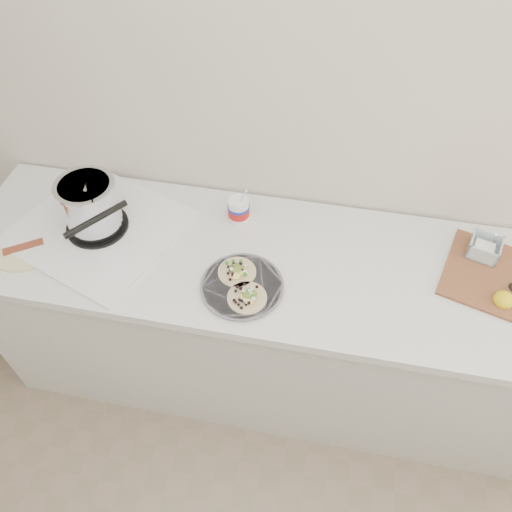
% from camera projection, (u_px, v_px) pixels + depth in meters
% --- Properties ---
extents(counter, '(2.44, 0.66, 0.90)m').
position_uv_depth(counter, '(281.00, 325.00, 2.16)').
color(counter, silver).
rests_on(counter, ground).
extents(stove, '(0.72, 0.69, 0.27)m').
position_uv_depth(stove, '(93.00, 213.00, 1.84)').
color(stove, silver).
rests_on(stove, counter).
extents(taco_plate, '(0.29, 0.29, 0.04)m').
position_uv_depth(taco_plate, '(242.00, 285.00, 1.72)').
color(taco_plate, slate).
rests_on(taco_plate, counter).
extents(tub, '(0.08, 0.08, 0.19)m').
position_uv_depth(tub, '(239.00, 208.00, 1.89)').
color(tub, white).
rests_on(tub, counter).
extents(bacon_plate, '(0.22, 0.22, 0.02)m').
position_uv_depth(bacon_plate, '(24.00, 249.00, 1.83)').
color(bacon_plate, beige).
rests_on(bacon_plate, counter).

